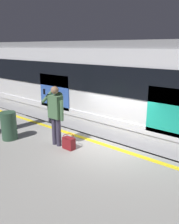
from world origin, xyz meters
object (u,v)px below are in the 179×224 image
Objects in this scene: passenger at (56,111)px; handbag at (69,143)px; trash_bin at (9,126)px; train_carriage at (127,87)px.

handbag is at bearing -177.11° from passenger.
trash_bin is (1.92, 0.66, 0.25)m from handbag.
trash_bin reaches higher than handbag.
passenger is at bearing -156.47° from trash_bin.
train_carriage is at bearing -98.40° from passenger.
train_carriage is 3.26m from handbag.
handbag is at bearing 90.17° from train_carriage.
passenger is at bearing 2.89° from handbag.
handbag is 2.05m from trash_bin.
train_carriage is 4.26m from trash_bin.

